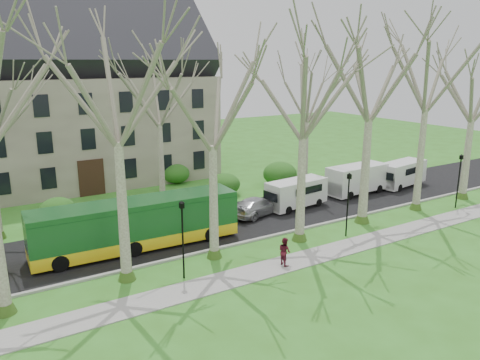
% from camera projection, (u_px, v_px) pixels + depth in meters
% --- Properties ---
extents(ground, '(120.00, 120.00, 0.00)m').
position_uv_depth(ground, '(264.00, 249.00, 29.41)').
color(ground, '#367220').
rests_on(ground, ground).
extents(sidewalk, '(70.00, 2.00, 0.06)m').
position_uv_depth(sidewalk, '(288.00, 263.00, 27.33)').
color(sidewalk, gray).
rests_on(sidewalk, ground).
extents(road, '(80.00, 8.00, 0.06)m').
position_uv_depth(road, '(221.00, 224.00, 33.94)').
color(road, black).
rests_on(road, ground).
extents(curb, '(80.00, 0.25, 0.14)m').
position_uv_depth(curb, '(251.00, 241.00, 30.63)').
color(curb, '#A5A39E').
rests_on(curb, ground).
extents(building, '(26.50, 12.20, 16.00)m').
position_uv_depth(building, '(70.00, 98.00, 44.18)').
color(building, slate).
rests_on(building, ground).
extents(tree_row_verge, '(49.00, 7.00, 14.00)m').
position_uv_depth(tree_row_verge, '(263.00, 139.00, 27.92)').
color(tree_row_verge, gray).
rests_on(tree_row_verge, ground).
extents(tree_row_far, '(33.00, 7.00, 12.00)m').
position_uv_depth(tree_row_far, '(171.00, 134.00, 36.32)').
color(tree_row_far, gray).
rests_on(tree_row_far, ground).
extents(lamp_row, '(36.22, 0.22, 4.30)m').
position_uv_depth(lamp_row, '(274.00, 215.00, 27.94)').
color(lamp_row, black).
rests_on(lamp_row, ground).
extents(hedges, '(30.60, 8.60, 2.00)m').
position_uv_depth(hedges, '(121.00, 193.00, 38.35)').
color(hedges, '#215919').
rests_on(hedges, ground).
extents(bus_follow, '(12.89, 3.15, 3.20)m').
position_uv_depth(bus_follow, '(137.00, 224.00, 29.15)').
color(bus_follow, '#175020').
rests_on(bus_follow, road).
extents(sedan, '(5.13, 3.22, 1.38)m').
position_uv_depth(sedan, '(257.00, 206.00, 35.64)').
color(sedan, '#B8B8BD').
rests_on(sedan, road).
extents(van_a, '(5.35, 2.39, 2.26)m').
position_uv_depth(van_a, '(296.00, 194.00, 37.30)').
color(van_a, silver).
rests_on(van_a, road).
extents(van_b, '(5.92, 2.40, 2.54)m').
position_uv_depth(van_b, '(357.00, 180.00, 41.18)').
color(van_b, silver).
rests_on(van_b, road).
extents(van_c, '(5.61, 2.75, 2.35)m').
position_uv_depth(van_c, '(402.00, 174.00, 43.61)').
color(van_c, silver).
rests_on(van_c, road).
extents(pedestrian_b, '(0.64, 0.82, 1.65)m').
position_uv_depth(pedestrian_b, '(285.00, 251.00, 26.87)').
color(pedestrian_b, '#581423').
rests_on(pedestrian_b, sidewalk).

